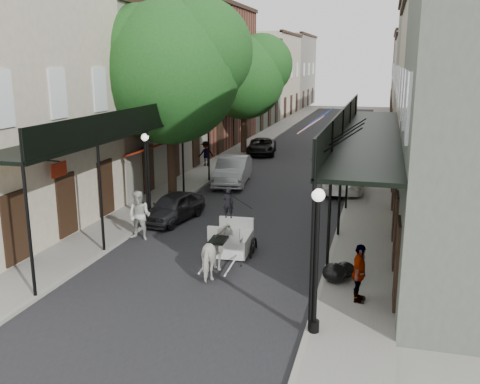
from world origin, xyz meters
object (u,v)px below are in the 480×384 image
Objects in this scene: lamppost_left at (147,175)px; car_left_mid at (233,170)px; carriage at (234,224)px; pedestrian_walking at (139,216)px; lamppost_right_near at (316,259)px; pedestrian_sidewalk_left at (206,153)px; pedestrian_sidewalk_right at (359,273)px; horse at (217,253)px; car_left_near at (173,207)px; car_left_far at (262,146)px; car_right_near at (343,177)px; tree_near at (178,67)px; car_right_far at (355,148)px; tree_far at (249,74)px; lamppost_right_far at (359,142)px.

car_left_mid is at bearing 79.38° from lamppost_left.
lamppost_left is 5.29m from carriage.
lamppost_right_near is at bearing -33.20° from pedestrian_walking.
pedestrian_walking is at bearing 173.65° from carriage.
pedestrian_sidewalk_right is (10.67, -18.09, 0.05)m from pedestrian_sidewalk_left.
carriage is at bearing -90.00° from horse.
carriage is 4.60m from car_left_near.
lamppost_right_near is 2.05× the size of horse.
car_left_near is at bearing 137.84° from carriage.
pedestrian_sidewalk_right is 0.47× the size of car_left_near.
pedestrian_sidewalk_left is 0.37× the size of car_left_far.
carriage is 0.51× the size of car_right_near.
tree_near is 3.77× the size of carriage.
pedestrian_sidewalk_left is 0.35× the size of car_right_far.
tree_far reaches higher than car_right_near.
tree_far is 13.78m from car_right_near.
lamppost_left reaches higher than pedestrian_walking.
tree_near reaches higher than lamppost_left.
lamppost_right_far is 14.97m from carriage.
tree_far is at bearing -56.60° from car_right_near.
horse is 0.36× the size of car_right_near.
lamppost_left is 0.74× the size of car_right_near.
lamppost_right_near is at bearing 73.41° from car_right_far.
lamppost_left is 14.53m from lamppost_right_far.
pedestrian_walking is (-7.50, 5.74, -1.09)m from lamppost_right_near.
pedestrian_sidewalk_right reaches higher than pedestrian_sidewalk_left.
car_left_mid is at bearing 89.75° from pedestrian_walking.
tree_far reaches higher than car_left_far.
horse is at bearing -78.19° from tree_far.
carriage is at bearing 63.58° from car_right_far.
tree_far is at bearing 107.68° from lamppost_right_near.
lamppost_right_near is 0.86× the size of car_left_far.
lamppost_left is 1.45× the size of carriage.
lamppost_left is 1.00× the size of lamppost_right_far.
tree_near is 9.85m from pedestrian_sidewalk_left.
car_left_far is 12.06m from car_right_near.
pedestrian_walking is at bearing 73.00° from pedestrian_sidewalk_right.
carriage is at bearing -55.12° from tree_near.
lamppost_right_near is at bearing 161.22° from pedestrian_sidewalk_right.
pedestrian_sidewalk_left is (-9.70, 20.18, -1.13)m from lamppost_right_near.
car_right_near is (7.76, -10.18, -5.11)m from tree_far.
tree_far is (-0.05, 14.00, -0.65)m from tree_near.
pedestrian_sidewalk_right is (9.18, -5.91, -1.08)m from lamppost_left.
lamppost_left is 0.79× the size of car_left_mid.
carriage is 10.93m from car_right_near.
lamppost_right_far is 16.15m from pedestrian_walking.
pedestrian_sidewalk_right is at bearing -27.48° from car_left_near.
horse is at bearing 138.36° from lamppost_right_near.
horse is 23.11m from car_right_far.
pedestrian_sidewalk_left is at bearing -73.10° from horse.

